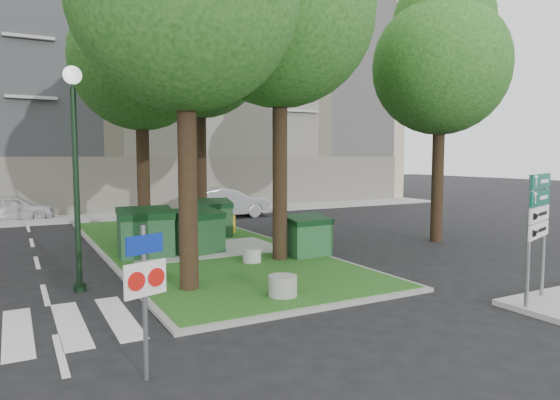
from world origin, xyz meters
TOP-DOWN VIEW (x-y plane):
  - ground at (0.00, 0.00)m, footprint 120.00×120.00m
  - median_island at (0.50, 8.00)m, footprint 6.00×16.00m
  - median_kerb at (0.50, 8.00)m, footprint 6.30×16.30m
  - building_sidewalk at (0.00, 18.50)m, footprint 42.00×3.00m
  - zebra_crossing at (-3.75, 1.50)m, footprint 5.00×3.00m
  - apartment_building at (0.00, 26.00)m, footprint 41.00×12.00m
  - tree_median_mid at (-0.91, 9.06)m, footprint 4.80×4.80m
  - tree_median_far at (2.29, 12.06)m, footprint 5.80×5.80m
  - tree_street_right at (9.09, 5.06)m, footprint 5.00×5.00m
  - dumpster_a at (-1.49, 6.77)m, footprint 1.73×1.28m
  - dumpster_b at (0.11, 6.57)m, footprint 1.76×1.43m
  - dumpster_c at (1.71, 9.60)m, footprint 1.71×1.32m
  - dumpster_d at (3.00, 4.55)m, footprint 1.43×1.04m
  - bollard_left at (-2.10, 3.62)m, footprint 0.63×0.63m
  - bollard_right at (1.05, 4.47)m, footprint 0.54×0.54m
  - bollard_mid at (0.14, 0.92)m, footprint 0.64×0.64m
  - litter_bin at (2.69, 10.00)m, footprint 0.41×0.41m
  - street_lamp at (-3.74, 3.94)m, footprint 0.42×0.42m
  - traffic_sign_pole at (-3.48, -1.60)m, footprint 0.65×0.27m
  - directional_sign at (4.70, -2.00)m, footprint 1.30×0.50m
  - car_white at (-5.05, 19.50)m, footprint 3.97×1.96m
  - car_silver at (4.79, 15.72)m, footprint 4.77×1.70m

SIDE VIEW (x-z plane):
  - ground at x=0.00m, z-range 0.00..0.00m
  - zebra_crossing at x=-3.75m, z-range 0.00..0.01m
  - median_kerb at x=0.50m, z-range 0.00..0.10m
  - median_island at x=0.50m, z-range 0.00..0.12m
  - building_sidewalk at x=0.00m, z-range 0.00..0.12m
  - bollard_right at x=1.05m, z-range 0.12..0.50m
  - bollard_left at x=-2.10m, z-range 0.12..0.57m
  - bollard_mid at x=0.14m, z-range 0.12..0.57m
  - litter_bin at x=2.69m, z-range 0.12..0.83m
  - car_white at x=-5.05m, z-range 0.00..1.30m
  - dumpster_d at x=3.00m, z-range 0.09..1.38m
  - car_silver at x=4.79m, z-range 0.00..1.57m
  - dumpster_b at x=0.11m, z-range 0.09..1.52m
  - dumpster_c at x=1.71m, z-range 0.09..1.54m
  - dumpster_a at x=-1.49m, z-range 0.09..1.62m
  - traffic_sign_pole at x=-3.48m, z-range 0.32..2.57m
  - directional_sign at x=4.70m, z-range 0.57..3.30m
  - street_lamp at x=-3.74m, z-range 0.68..5.98m
  - tree_median_mid at x=-0.91m, z-range 1.98..11.97m
  - tree_street_right at x=9.09m, z-range 1.95..12.02m
  - apartment_building at x=0.00m, z-range 0.00..16.00m
  - tree_median_far at x=2.29m, z-range 2.36..14.28m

